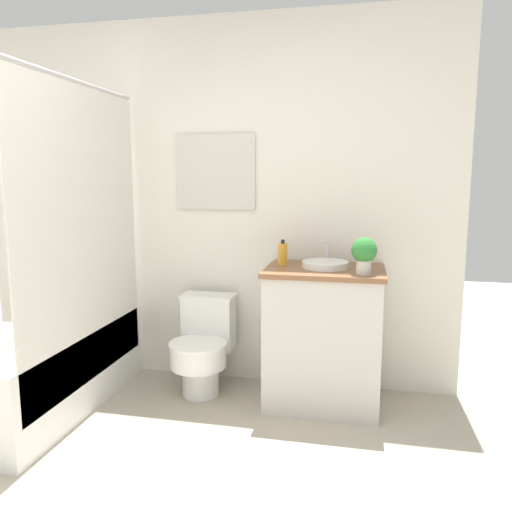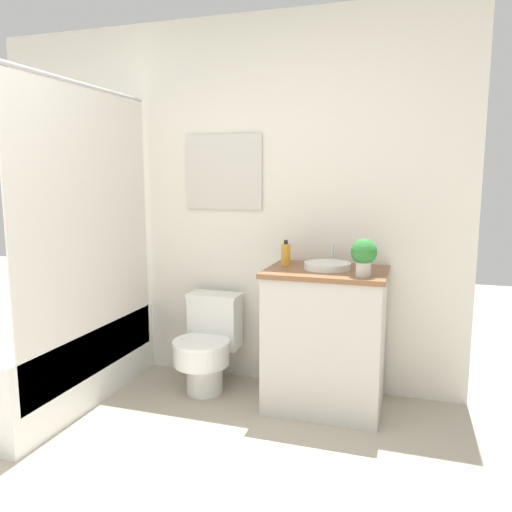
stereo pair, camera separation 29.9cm
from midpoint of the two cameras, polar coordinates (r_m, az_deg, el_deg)
wall_back at (r=3.54m, az=-7.98°, el=5.95°), size 3.44×0.07×2.50m
shower_area at (r=3.51m, az=-25.45°, el=-10.91°), size 0.70×1.41×1.98m
toilet at (r=3.43m, az=-8.58°, el=-10.10°), size 0.38×0.52×0.64m
vanity at (r=3.19m, az=5.04°, el=-9.18°), size 0.73×0.54×0.88m
sink at (r=3.10m, az=5.20°, el=-0.97°), size 0.29×0.32×0.13m
soap_bottle at (r=3.18m, az=0.39°, el=0.21°), size 0.06×0.06×0.16m
potted_plant at (r=2.90m, az=9.40°, el=0.36°), size 0.15×0.15×0.22m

